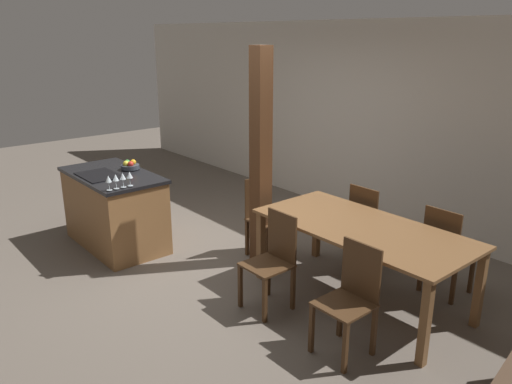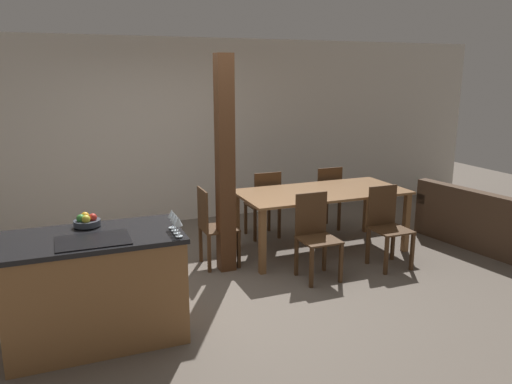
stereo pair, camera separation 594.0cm
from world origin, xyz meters
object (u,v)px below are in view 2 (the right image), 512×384
wine_glass_middle (176,219)px  dining_chair_head_end (213,226)px  wine_glass_far (174,217)px  fruit_bowl (87,221)px  dining_chair_near_left (316,234)px  wine_glass_end (172,214)px  kitchen_island (96,288)px  couch (491,226)px  dining_chair_near_right (387,225)px  dining_chair_far_left (264,203)px  dining_table (322,198)px  timber_post (225,166)px  wine_glass_near (178,222)px  dining_chair_far_right (325,197)px

wine_glass_middle → dining_chair_head_end: (0.74, 1.46, -0.56)m
wine_glass_far → dining_chair_head_end: 1.66m
fruit_bowl → dining_chair_near_left: fruit_bowl is taller
wine_glass_end → wine_glass_far: bearing=-90.0°
kitchen_island → couch: size_ratio=0.74×
dining_chair_near_right → couch: 1.68m
kitchen_island → dining_chair_far_left: size_ratio=1.55×
dining_table → dining_chair_near_left: (-0.47, -0.72, -0.20)m
dining_chair_head_end → timber_post: (0.11, -0.15, 0.71)m
fruit_bowl → wine_glass_end: (0.66, -0.33, 0.08)m
wine_glass_middle → timber_post: (0.85, 1.30, 0.15)m
dining_chair_near_right → dining_chair_far_left: bearing=123.0°
wine_glass_near → wine_glass_end: 0.24m
kitchen_island → dining_chair_far_right: same height
dining_chair_near_left → kitchen_island: bearing=-168.0°
dining_chair_far_right → dining_chair_head_end: bearing=21.0°
fruit_bowl → dining_chair_head_end: bearing=34.5°
dining_chair_near_left → fruit_bowl: bearing=-174.1°
wine_glass_middle → dining_chair_near_right: size_ratio=0.17×
wine_glass_near → wine_glass_end: (0.00, 0.24, 0.00)m
dining_chair_near_right → wine_glass_far: bearing=-166.0°
dining_chair_near_left → dining_chair_near_right: same height
kitchen_island → dining_chair_near_left: bearing=12.0°
fruit_bowl → dining_chair_head_end: size_ratio=0.24×
wine_glass_near → wine_glass_middle: same height
dining_chair_near_left → dining_chair_far_left: (0.00, 1.44, 0.00)m
wine_glass_middle → dining_chair_head_end: wine_glass_middle is taller
kitchen_island → dining_chair_far_left: (2.33, 1.94, 0.03)m
timber_post → fruit_bowl: bearing=-151.7°
kitchen_island → dining_chair_far_left: bearing=39.7°
wine_glass_middle → dining_chair_far_right: 3.46m
dining_table → dining_chair_far_left: (-0.47, 0.72, -0.20)m
fruit_bowl → wine_glass_middle: 0.83m
wine_glass_near → couch: size_ratio=0.08×
wine_glass_near → dining_chair_far_right: 3.51m
wine_glass_near → dining_chair_far_right: size_ratio=0.17×
wine_glass_middle → wine_glass_far: bearing=90.0°
kitchen_island → dining_table: bearing=23.5°
fruit_bowl → dining_chair_far_right: (3.29, 1.69, -0.48)m
kitchen_island → wine_glass_near: bearing=-26.5°
dining_chair_head_end → dining_chair_near_left: bearing=-127.3°
wine_glass_end → timber_post: (0.85, 1.14, 0.15)m
wine_glass_near → wine_glass_end: size_ratio=1.00×
wine_glass_middle → fruit_bowl: bearing=143.4°
dining_chair_near_right → dining_chair_far_right: bearing=90.0°
wine_glass_near → timber_post: (0.85, 1.39, 0.15)m
wine_glass_middle → dining_chair_near_right: bearing=15.6°
wine_glass_end → timber_post: 1.43m
dining_table → dining_chair_far_right: dining_chair_far_right is taller
fruit_bowl → wine_glass_end: 0.74m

